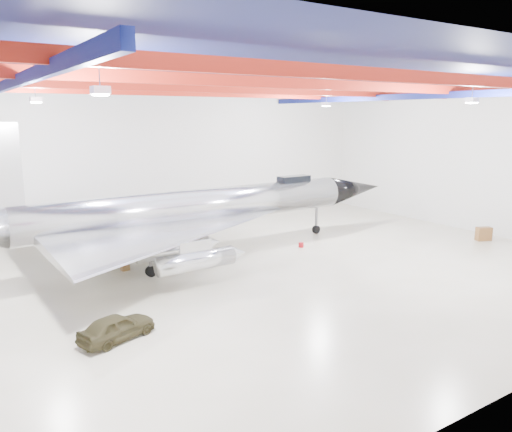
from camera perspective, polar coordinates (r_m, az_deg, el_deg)
floor at (r=28.72m, az=0.08°, el=-6.58°), size 40.00×40.00×0.00m
wall_back at (r=40.87m, az=-11.48°, el=6.46°), size 40.00×0.00×40.00m
wall_right at (r=41.84m, az=23.88°, el=5.83°), size 0.00×30.00×30.00m
ceiling at (r=27.39m, az=0.08°, el=15.87°), size 40.00×40.00×0.00m
ceiling_structure at (r=27.35m, az=0.08°, el=14.45°), size 39.50×29.50×1.08m
jet_aircraft at (r=32.32m, az=-6.73°, el=0.51°), size 31.34×18.26×8.55m
jeep at (r=21.26m, az=-15.63°, el=-12.12°), size 3.43×2.23×1.09m
desk at (r=39.57m, az=24.58°, el=-1.87°), size 1.19×0.91×0.98m
crate_ply at (r=30.22m, az=-14.73°, el=-5.74°), size 0.50×0.43×0.32m
toolbox_red at (r=34.49m, az=-6.09°, el=-3.31°), size 0.50×0.44×0.29m
engine_drum at (r=31.59m, az=-2.96°, el=-4.55°), size 0.51×0.51×0.38m
parts_bin at (r=36.38m, az=-7.17°, el=-2.46°), size 0.72×0.66×0.41m
crate_small at (r=32.90m, az=-14.56°, el=-4.38°), size 0.46×0.42×0.26m
tool_chest at (r=34.39m, az=5.17°, el=-3.30°), size 0.42×0.42×0.32m
oil_barrel at (r=30.22m, az=-9.67°, el=-5.43°), size 0.59×0.48×0.40m
spares_box at (r=37.49m, az=-8.65°, el=-2.16°), size 0.40×0.40×0.31m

